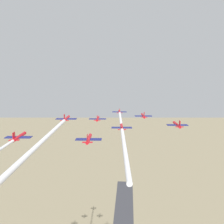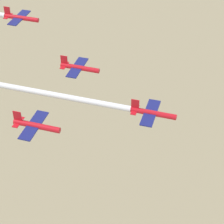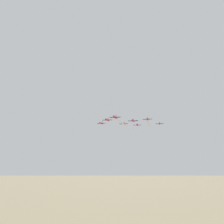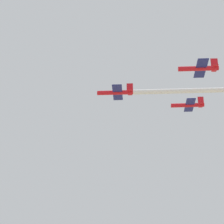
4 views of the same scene
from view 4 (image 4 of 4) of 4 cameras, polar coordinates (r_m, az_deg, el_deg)
The scene contains 4 objects.
jet_0 at distance 104.86m, azimuth 0.60°, elevation 2.57°, with size 8.62×8.37×2.90m.
jet_1 at distance 96.20m, azimuth 11.41°, elevation 5.62°, with size 8.62×8.37×2.90m.
jet_2 at distance 115.99m, azimuth 10.00°, elevation 0.90°, with size 8.62×8.37×2.90m.
smoke_trail_0 at distance 106.61m, azimuth 13.55°, elevation 2.81°, with size 38.31×13.21×1.17m.
Camera 4 is at (3.80, -33.49, 129.69)m, focal length 70.00 mm.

